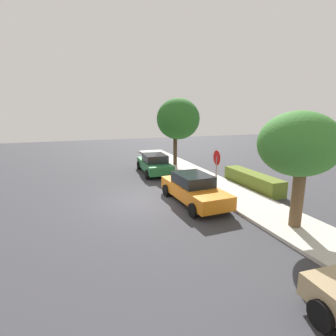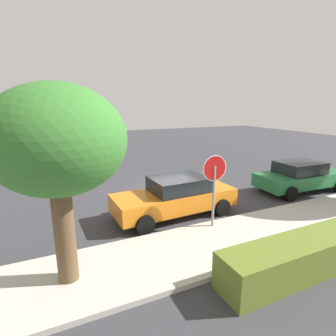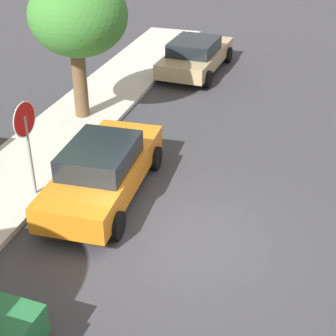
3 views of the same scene
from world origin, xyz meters
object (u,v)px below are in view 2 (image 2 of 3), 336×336
Objects in this scene: stop_sign at (214,179)px; street_tree_near_corner at (58,142)px; parked_car_green at (301,176)px; parked_car_orange at (176,196)px.

street_tree_near_corner is (4.54, 0.73, 1.55)m from stop_sign.
parked_car_green is (-6.14, -1.61, -1.03)m from stop_sign.
street_tree_near_corner reaches higher than parked_car_green.
street_tree_near_corner is (3.95, 2.31, 2.57)m from parked_car_orange.
parked_car_orange is at bearing -149.60° from street_tree_near_corner.
street_tree_near_corner is at bearing 30.40° from parked_car_orange.
parked_car_orange is 5.25m from street_tree_near_corner.
stop_sign is 4.85m from street_tree_near_corner.
stop_sign is 0.55× the size of parked_car_green.
parked_car_orange is at bearing 0.21° from parked_car_green.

